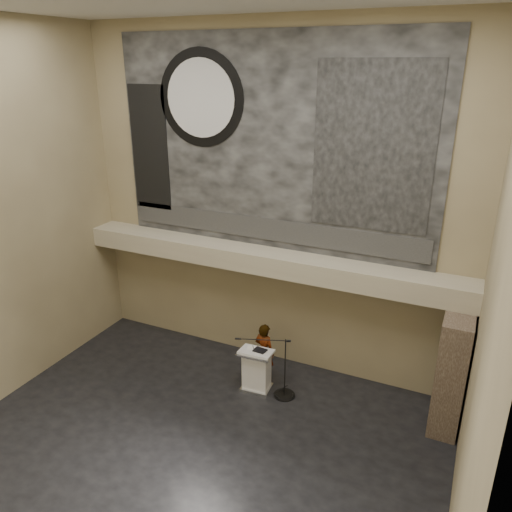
% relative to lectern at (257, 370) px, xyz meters
% --- Properties ---
extents(floor, '(10.00, 10.00, 0.00)m').
position_rel_lectern_xyz_m(floor, '(-0.35, -2.47, -0.55)').
color(floor, black).
rests_on(floor, ground).
extents(wall_back, '(10.00, 0.02, 8.50)m').
position_rel_lectern_xyz_m(wall_back, '(-0.35, 1.53, 3.70)').
color(wall_back, '#807151').
rests_on(wall_back, floor).
extents(wall_right, '(0.02, 8.00, 8.50)m').
position_rel_lectern_xyz_m(wall_right, '(4.65, -2.47, 3.70)').
color(wall_right, '#807151').
rests_on(wall_right, floor).
extents(soffit, '(10.00, 0.80, 0.50)m').
position_rel_lectern_xyz_m(soffit, '(-0.35, 1.13, 2.40)').
color(soffit, tan).
rests_on(soffit, wall_back).
extents(sprinkler_left, '(0.04, 0.04, 0.06)m').
position_rel_lectern_xyz_m(sprinkler_left, '(-1.95, 1.08, 2.12)').
color(sprinkler_left, '#B2893D').
rests_on(sprinkler_left, soffit).
extents(sprinkler_right, '(0.04, 0.04, 0.06)m').
position_rel_lectern_xyz_m(sprinkler_right, '(1.55, 1.08, 2.12)').
color(sprinkler_right, '#B2893D').
rests_on(sprinkler_right, soffit).
extents(banner, '(8.00, 0.05, 5.00)m').
position_rel_lectern_xyz_m(banner, '(-0.35, 1.50, 5.15)').
color(banner, black).
rests_on(banner, wall_back).
extents(banner_text_strip, '(7.76, 0.02, 0.55)m').
position_rel_lectern_xyz_m(banner_text_strip, '(-0.35, 1.46, 3.10)').
color(banner_text_strip, '#2B2B2B').
rests_on(banner_text_strip, banner).
extents(banner_clock_rim, '(2.30, 0.02, 2.30)m').
position_rel_lectern_xyz_m(banner_clock_rim, '(-2.15, 1.46, 6.15)').
color(banner_clock_rim, black).
rests_on(banner_clock_rim, banner).
extents(banner_clock_face, '(1.84, 0.02, 1.84)m').
position_rel_lectern_xyz_m(banner_clock_face, '(-2.15, 1.44, 6.15)').
color(banner_clock_face, silver).
rests_on(banner_clock_face, banner).
extents(banner_building_print, '(2.60, 0.02, 3.60)m').
position_rel_lectern_xyz_m(banner_building_print, '(2.05, 1.46, 5.25)').
color(banner_building_print, black).
rests_on(banner_building_print, banner).
extents(banner_brick_print, '(1.10, 0.02, 3.20)m').
position_rel_lectern_xyz_m(banner_brick_print, '(-3.75, 1.46, 4.85)').
color(banner_brick_print, black).
rests_on(banner_brick_print, banner).
extents(stone_pier, '(0.60, 1.40, 2.70)m').
position_rel_lectern_xyz_m(stone_pier, '(4.30, 0.68, 0.80)').
color(stone_pier, '#423328').
rests_on(stone_pier, floor).
extents(lectern, '(0.82, 0.61, 1.14)m').
position_rel_lectern_xyz_m(lectern, '(0.00, 0.00, 0.00)').
color(lectern, silver).
rests_on(lectern, floor).
extents(binder, '(0.32, 0.27, 0.04)m').
position_rel_lectern_xyz_m(binder, '(0.09, 0.00, 0.56)').
color(binder, black).
rests_on(binder, lectern).
extents(papers, '(0.26, 0.31, 0.00)m').
position_rel_lectern_xyz_m(papers, '(-0.15, 0.01, 0.55)').
color(papers, white).
rests_on(papers, lectern).
extents(speaker_person, '(0.64, 0.49, 1.55)m').
position_rel_lectern_xyz_m(speaker_person, '(-0.01, 0.48, 0.22)').
color(speaker_person, silver).
rests_on(speaker_person, floor).
extents(mic_stand, '(1.36, 0.67, 1.56)m').
position_rel_lectern_xyz_m(mic_stand, '(0.68, 0.03, -0.32)').
color(mic_stand, black).
rests_on(mic_stand, floor).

